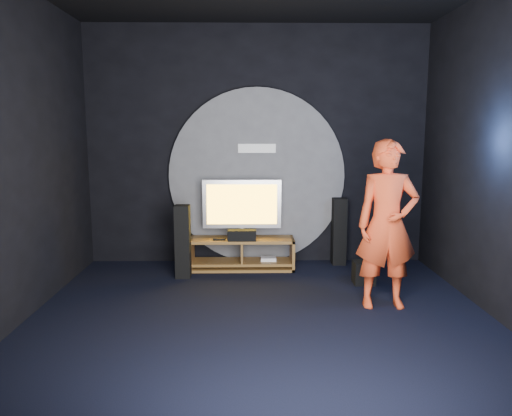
{
  "coord_description": "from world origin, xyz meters",
  "views": [
    {
      "loc": [
        -0.14,
        -4.94,
        2.01
      ],
      "look_at": [
        -0.04,
        1.05,
        1.05
      ],
      "focal_mm": 35.0,
      "sensor_mm": 36.0,
      "label": 1
    }
  ],
  "objects": [
    {
      "name": "media_console",
      "position": [
        -0.21,
        2.05,
        0.19
      ],
      "size": [
        1.49,
        0.45,
        0.45
      ],
      "color": "brown",
      "rests_on": "ground"
    },
    {
      "name": "tv",
      "position": [
        -0.22,
        2.12,
        0.91
      ],
      "size": [
        1.12,
        0.22,
        0.83
      ],
      "color": "#BCBBC3",
      "rests_on": "media_console"
    },
    {
      "name": "player",
      "position": [
        1.42,
        0.49,
        0.95
      ],
      "size": [
        0.69,
        0.46,
        1.89
      ],
      "primitive_type": "imported",
      "rotation": [
        0.0,
        0.0,
        0.0
      ],
      "color": "red",
      "rests_on": "ground"
    },
    {
      "name": "tower_speaker_right",
      "position": [
        1.22,
        2.29,
        0.5
      ],
      "size": [
        0.2,
        0.22,
        0.99
      ],
      "primitive_type": "cube",
      "color": "black",
      "rests_on": "ground"
    },
    {
      "name": "left_wall",
      "position": [
        -2.5,
        0.0,
        1.75
      ],
      "size": [
        0.04,
        5.0,
        3.5
      ],
      "primitive_type": "cube",
      "color": "black",
      "rests_on": "ground"
    },
    {
      "name": "center_speaker",
      "position": [
        -0.22,
        1.9,
        0.53
      ],
      "size": [
        0.4,
        0.15,
        0.15
      ],
      "primitive_type": "cube",
      "color": "black",
      "rests_on": "media_console"
    },
    {
      "name": "tower_speaker_left",
      "position": [
        -1.02,
        1.66,
        0.5
      ],
      "size": [
        0.2,
        0.22,
        0.99
      ],
      "primitive_type": "cube",
      "color": "black",
      "rests_on": "ground"
    },
    {
      "name": "floor",
      "position": [
        0.0,
        0.0,
        0.0
      ],
      "size": [
        5.0,
        5.0,
        0.0
      ],
      "primitive_type": "plane",
      "color": "black",
      "rests_on": "ground"
    },
    {
      "name": "subwoofer",
      "position": [
        1.38,
        1.33,
        0.15
      ],
      "size": [
        0.27,
        0.27,
        0.29
      ],
      "primitive_type": "cube",
      "color": "black",
      "rests_on": "ground"
    },
    {
      "name": "front_wall",
      "position": [
        0.0,
        -2.5,
        1.75
      ],
      "size": [
        5.0,
        0.04,
        3.5
      ],
      "primitive_type": "cube",
      "color": "black",
      "rests_on": "ground"
    },
    {
      "name": "back_wall",
      "position": [
        0.0,
        2.5,
        1.75
      ],
      "size": [
        5.0,
        0.04,
        3.5
      ],
      "primitive_type": "cube",
      "color": "black",
      "rests_on": "ground"
    },
    {
      "name": "wall_disc_panel",
      "position": [
        0.0,
        2.44,
        1.3
      ],
      "size": [
        2.6,
        0.11,
        2.6
      ],
      "color": "#515156",
      "rests_on": "ground"
    },
    {
      "name": "remote",
      "position": [
        -0.54,
        1.93,
        0.46
      ],
      "size": [
        0.18,
        0.05,
        0.02
      ],
      "primitive_type": "cube",
      "color": "black",
      "rests_on": "media_console"
    },
    {
      "name": "right_wall",
      "position": [
        2.5,
        0.0,
        1.75
      ],
      "size": [
        0.04,
        5.0,
        3.5
      ],
      "primitive_type": "cube",
      "color": "black",
      "rests_on": "ground"
    }
  ]
}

